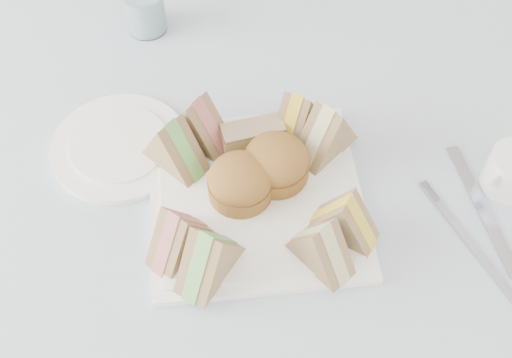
{
  "coord_description": "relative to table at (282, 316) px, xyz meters",
  "views": [
    {
      "loc": [
        -0.09,
        -0.46,
        1.46
      ],
      "look_at": [
        -0.05,
        0.01,
        0.8
      ],
      "focal_mm": 45.0,
      "sensor_mm": 36.0,
      "label": 1
    }
  ],
  "objects": [
    {
      "name": "table",
      "position": [
        0.0,
        0.0,
        0.0
      ],
      "size": [
        0.9,
        0.9,
        0.74
      ],
      "primitive_type": "cube",
      "color": "brown",
      "rests_on": "floor"
    },
    {
      "name": "tablecloth",
      "position": [
        0.0,
        0.0,
        0.37
      ],
      "size": [
        1.02,
        1.02,
        0.01
      ],
      "primitive_type": "cube",
      "color": "#B0BCD8",
      "rests_on": "table"
    },
    {
      "name": "serving_plate",
      "position": [
        -0.05,
        0.01,
        0.38
      ],
      "size": [
        0.28,
        0.28,
        0.01
      ],
      "primitive_type": "cube",
      "rotation": [
        0.0,
        0.0,
        0.01
      ],
      "color": "white",
      "rests_on": "tablecloth"
    },
    {
      "name": "sandwich_fl_a",
      "position": [
        -0.15,
        -0.06,
        0.43
      ],
      "size": [
        0.09,
        0.09,
        0.08
      ],
      "primitive_type": null,
      "rotation": [
        0.0,
        0.0,
        0.83
      ],
      "color": "#958054",
      "rests_on": "serving_plate"
    },
    {
      "name": "sandwich_fl_b",
      "position": [
        -0.11,
        -0.1,
        0.43
      ],
      "size": [
        0.09,
        0.1,
        0.09
      ],
      "primitive_type": null,
      "rotation": [
        0.0,
        0.0,
        0.93
      ],
      "color": "#958054",
      "rests_on": "serving_plate"
    },
    {
      "name": "sandwich_fr_a",
      "position": [
        0.06,
        -0.06,
        0.43
      ],
      "size": [
        0.09,
        0.08,
        0.08
      ],
      "primitive_type": null,
      "rotation": [
        0.0,
        0.0,
        -0.6
      ],
      "color": "#958054",
      "rests_on": "serving_plate"
    },
    {
      "name": "sandwich_fr_b",
      "position": [
        0.02,
        -0.09,
        0.43
      ],
      "size": [
        0.09,
        0.09,
        0.08
      ],
      "primitive_type": null,
      "rotation": [
        0.0,
        0.0,
        -0.93
      ],
      "color": "#958054",
      "rests_on": "serving_plate"
    },
    {
      "name": "sandwich_bl_a",
      "position": [
        -0.15,
        0.07,
        0.43
      ],
      "size": [
        0.1,
        0.1,
        0.08
      ],
      "primitive_type": null,
      "rotation": [
        0.0,
        0.0,
        2.32
      ],
      "color": "#958054",
      "rests_on": "serving_plate"
    },
    {
      "name": "sandwich_bl_b",
      "position": [
        -0.11,
        0.11,
        0.43
      ],
      "size": [
        0.1,
        0.09,
        0.08
      ],
      "primitive_type": null,
      "rotation": [
        0.0,
        0.0,
        2.42
      ],
      "color": "#958054",
      "rests_on": "serving_plate"
    },
    {
      "name": "sandwich_br_a",
      "position": [
        0.06,
        0.08,
        0.43
      ],
      "size": [
        0.1,
        0.1,
        0.09
      ],
      "primitive_type": null,
      "rotation": [
        0.0,
        0.0,
        -2.41
      ],
      "color": "#958054",
      "rests_on": "serving_plate"
    },
    {
      "name": "sandwich_br_b",
      "position": [
        0.02,
        0.11,
        0.43
      ],
      "size": [
        0.08,
        0.09,
        0.08
      ],
      "primitive_type": null,
      "rotation": [
        0.0,
        0.0,
        -2.17
      ],
      "color": "#958054",
      "rests_on": "serving_plate"
    },
    {
      "name": "scone_left",
      "position": [
        -0.07,
        0.01,
        0.42
      ],
      "size": [
        0.09,
        0.09,
        0.06
      ],
      "primitive_type": "cylinder",
      "rotation": [
        0.0,
        0.0,
        -0.07
      ],
      "color": "brown",
      "rests_on": "serving_plate"
    },
    {
      "name": "scone_right",
      "position": [
        -0.02,
        0.04,
        0.42
      ],
      "size": [
        0.12,
        0.12,
        0.06
      ],
      "primitive_type": "cylinder",
      "rotation": [
        0.0,
        0.0,
        0.38
      ],
      "color": "brown",
      "rests_on": "serving_plate"
    },
    {
      "name": "pastry_slice",
      "position": [
        -0.04,
        0.09,
        0.41
      ],
      "size": [
        0.09,
        0.05,
        0.04
      ],
      "primitive_type": "cube",
      "rotation": [
        0.0,
        0.0,
        0.17
      ],
      "color": "#D1BC70",
      "rests_on": "serving_plate"
    },
    {
      "name": "side_plate",
      "position": [
        -0.23,
        0.11,
        0.38
      ],
      "size": [
        0.22,
        0.22,
        0.01
      ],
      "primitive_type": "cylinder",
      "rotation": [
        0.0,
        0.0,
        -0.17
      ],
      "color": "white",
      "rests_on": "tablecloth"
    },
    {
      "name": "water_glass",
      "position": [
        -0.19,
        0.37,
        0.42
      ],
      "size": [
        0.06,
        0.06,
        0.09
      ],
      "primitive_type": "cylinder",
      "rotation": [
        0.0,
        0.0,
        -0.0
      ],
      "color": "white",
      "rests_on": "tablecloth"
    },
    {
      "name": "knife",
      "position": [
        0.25,
        -0.03,
        0.38
      ],
      "size": [
        0.04,
        0.21,
        0.0
      ],
      "primitive_type": "cube",
      "rotation": [
        0.0,
        0.0,
        0.12
      ],
      "color": "#A8AAC4",
      "rests_on": "tablecloth"
    },
    {
      "name": "fork",
      "position": [
        0.23,
        -0.11,
        0.38
      ],
      "size": [
        0.08,
        0.18,
        0.0
      ],
      "primitive_type": "cube",
      "rotation": [
        0.0,
        0.0,
        0.36
      ],
      "color": "#A8AAC4",
      "rests_on": "tablecloth"
    },
    {
      "name": "creamer_jug",
      "position": [
        0.29,
        0.0,
        0.41
      ],
      "size": [
        0.09,
        0.09,
        0.06
      ],
      "primitive_type": "cylinder",
      "rotation": [
        0.0,
        0.0,
        0.42
      ],
      "color": "white",
      "rests_on": "tablecloth"
    }
  ]
}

